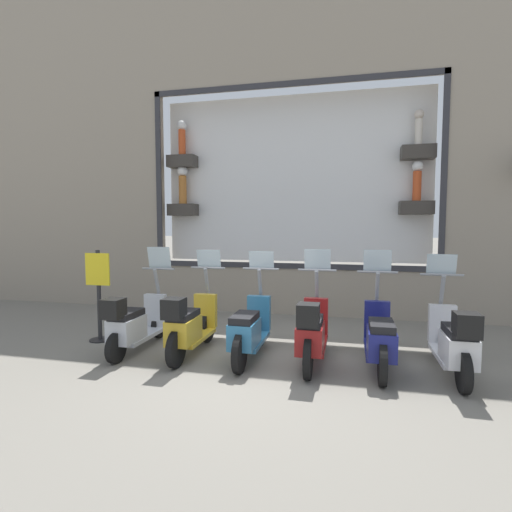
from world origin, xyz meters
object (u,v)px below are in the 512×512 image
at_px(scooter_red_2, 312,332).
at_px(scooter_teal_3, 249,330).
at_px(shop_sign_post, 99,293).
at_px(scooter_silver_5, 134,324).
at_px(scooter_navy_1, 380,339).
at_px(scooter_yellow_4, 189,325).
at_px(scooter_white_0, 454,342).

relative_size(scooter_red_2, scooter_teal_3, 1.00).
relative_size(scooter_red_2, shop_sign_post, 1.15).
xyz_separation_m(scooter_silver_5, shop_sign_post, (0.43, 0.92, 0.38)).
distance_m(scooter_navy_1, scooter_teal_3, 1.85).
xyz_separation_m(scooter_navy_1, shop_sign_post, (0.36, 4.61, 0.40)).
bearing_deg(shop_sign_post, scooter_yellow_4, -102.91).
bearing_deg(shop_sign_post, scooter_navy_1, -94.47).
distance_m(scooter_red_2, scooter_silver_5, 2.77).
relative_size(scooter_navy_1, scooter_teal_3, 1.00).
bearing_deg(scooter_red_2, scooter_yellow_4, 90.12).
distance_m(scooter_yellow_4, scooter_silver_5, 0.92).
height_order(scooter_teal_3, scooter_yellow_4, scooter_yellow_4).
bearing_deg(scooter_white_0, scooter_silver_5, 90.09).
bearing_deg(scooter_red_2, scooter_silver_5, 90.32).
bearing_deg(scooter_navy_1, scooter_white_0, -94.04).
bearing_deg(scooter_yellow_4, scooter_red_2, -89.88).
height_order(scooter_navy_1, scooter_yellow_4, scooter_navy_1).
bearing_deg(scooter_yellow_4, scooter_teal_3, -86.27).
distance_m(scooter_white_0, scooter_yellow_4, 3.69).
relative_size(scooter_white_0, scooter_yellow_4, 1.00).
relative_size(scooter_yellow_4, scooter_silver_5, 1.01).
bearing_deg(scooter_red_2, shop_sign_post, 83.53).
bearing_deg(scooter_navy_1, scooter_teal_3, 90.03).
bearing_deg(scooter_navy_1, scooter_red_2, 93.54).
relative_size(scooter_white_0, scooter_silver_5, 1.01).
bearing_deg(scooter_silver_5, scooter_white_0, -89.91).
bearing_deg(scooter_yellow_4, scooter_white_0, -90.07).
xyz_separation_m(scooter_white_0, scooter_navy_1, (0.07, 0.92, -0.03)).
distance_m(scooter_white_0, scooter_navy_1, 0.93).
height_order(scooter_silver_5, shop_sign_post, scooter_silver_5).
bearing_deg(scooter_yellow_4, shop_sign_post, 77.09).
bearing_deg(scooter_red_2, scooter_navy_1, -86.46).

